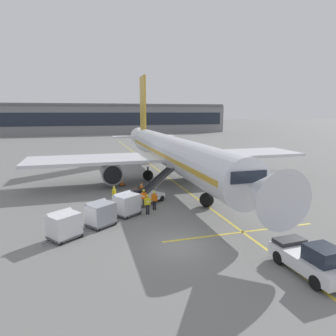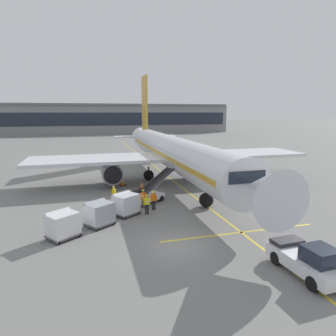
% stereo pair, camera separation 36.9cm
% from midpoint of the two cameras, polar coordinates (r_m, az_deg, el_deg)
% --- Properties ---
extents(ground_plane, '(600.00, 600.00, 0.00)m').
position_cam_midpoint_polar(ground_plane, '(20.08, 2.35, -14.66)').
color(ground_plane, slate).
extents(parked_airplane, '(34.40, 44.58, 14.82)m').
position_cam_midpoint_polar(parked_airplane, '(37.46, 1.14, 2.97)').
color(parked_airplane, silver).
rests_on(parked_airplane, ground).
extents(belt_loader, '(5.09, 4.05, 2.97)m').
position_cam_midpoint_polar(belt_loader, '(29.01, -3.28, -4.82)').
color(belt_loader, silver).
rests_on(belt_loader, ground).
extents(baggage_cart_lead, '(2.68, 2.46, 1.91)m').
position_cam_midpoint_polar(baggage_cart_lead, '(25.55, -7.65, -6.72)').
color(baggage_cart_lead, '#515156').
rests_on(baggage_cart_lead, ground).
extents(baggage_cart_second, '(2.68, 2.46, 1.91)m').
position_cam_midpoint_polar(baggage_cart_second, '(23.59, -12.55, -8.37)').
color(baggage_cart_second, '#515156').
rests_on(baggage_cart_second, ground).
extents(baggage_cart_third, '(2.68, 2.46, 1.91)m').
position_cam_midpoint_polar(baggage_cart_third, '(22.03, -19.02, -10.09)').
color(baggage_cart_third, '#515156').
rests_on(baggage_cart_third, ground).
extents(pushback_tug, '(2.32, 4.50, 1.83)m').
position_cam_midpoint_polar(pushback_tug, '(18.34, 25.83, -15.50)').
color(pushback_tug, silver).
rests_on(pushback_tug, ground).
extents(ground_crew_by_loader, '(0.40, 0.50, 1.74)m').
position_cam_midpoint_polar(ground_crew_by_loader, '(28.74, -9.91, -4.83)').
color(ground_crew_by_loader, '#514C42').
rests_on(ground_crew_by_loader, ground).
extents(ground_crew_by_carts, '(0.50, 0.40, 1.74)m').
position_cam_midpoint_polar(ground_crew_by_carts, '(26.61, -2.35, -5.93)').
color(ground_crew_by_carts, black).
rests_on(ground_crew_by_carts, ground).
extents(ground_crew_marshaller, '(0.57, 0.29, 1.74)m').
position_cam_midpoint_polar(ground_crew_marshaller, '(25.56, -3.66, -6.65)').
color(ground_crew_marshaller, black).
rests_on(ground_crew_marshaller, ground).
extents(ground_crew_wingwalker, '(0.45, 0.43, 1.74)m').
position_cam_midpoint_polar(ground_crew_wingwalker, '(27.20, -4.35, -5.59)').
color(ground_crew_wingwalker, '#514C42').
rests_on(ground_crew_wingwalker, ground).
extents(safety_cone_engine_keepout, '(0.66, 0.66, 0.75)m').
position_cam_midpoint_polar(safety_cone_engine_keepout, '(34.32, -4.68, -3.26)').
color(safety_cone_engine_keepout, black).
rests_on(safety_cone_engine_keepout, ground).
extents(safety_cone_wingtip, '(0.69, 0.69, 0.77)m').
position_cam_midpoint_polar(safety_cone_wingtip, '(35.86, -8.35, -2.71)').
color(safety_cone_wingtip, black).
rests_on(safety_cone_wingtip, ground).
extents(safety_cone_nose_mark, '(0.67, 0.67, 0.76)m').
position_cam_midpoint_polar(safety_cone_nose_mark, '(31.96, -5.78, -4.32)').
color(safety_cone_nose_mark, black).
rests_on(safety_cone_nose_mark, ground).
extents(apron_guidance_line_lead_in, '(0.20, 110.00, 0.01)m').
position_cam_midpoint_polar(apron_guidance_line_lead_in, '(37.37, 1.57, -2.65)').
color(apron_guidance_line_lead_in, yellow).
rests_on(apron_guidance_line_lead_in, ground).
extents(apron_guidance_line_stop_bar, '(12.00, 0.20, 0.01)m').
position_cam_midpoint_polar(apron_guidance_line_stop_bar, '(22.77, 14.09, -11.83)').
color(apron_guidance_line_stop_bar, yellow).
rests_on(apron_guidance_line_stop_bar, ground).
extents(terminal_building, '(109.00, 22.49, 11.87)m').
position_cam_midpoint_polar(terminal_building, '(131.75, -13.19, 9.16)').
color(terminal_building, gray).
rests_on(terminal_building, ground).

